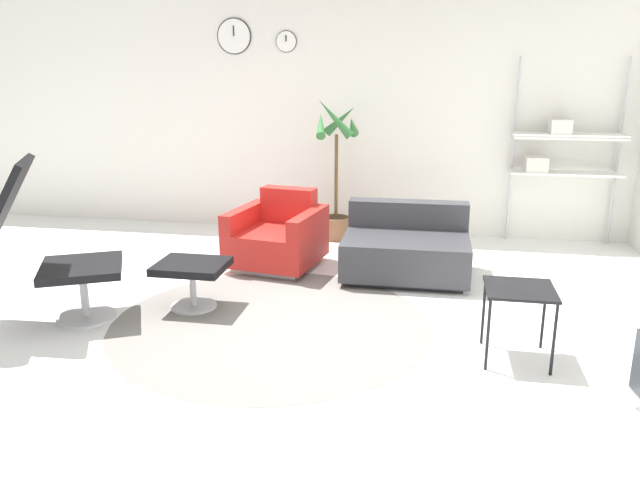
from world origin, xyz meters
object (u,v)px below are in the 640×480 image
at_px(side_table, 520,296).
at_px(lounge_chair, 16,223).
at_px(armchair_red, 278,239).
at_px(ottoman, 192,273).
at_px(potted_plant, 336,185).
at_px(shelf_unit, 560,148).
at_px(couch_low, 406,250).

bearing_deg(side_table, lounge_chair, -179.02).
relative_size(armchair_red, side_table, 1.89).
height_order(ottoman, potted_plant, potted_plant).
bearing_deg(shelf_unit, side_table, -103.54).
height_order(lounge_chair, ottoman, lounge_chair).
bearing_deg(side_table, armchair_red, 140.55).
distance_m(couch_low, shelf_unit, 2.13).
bearing_deg(potted_plant, shelf_unit, 5.31).
distance_m(armchair_red, potted_plant, 1.16).
xyz_separation_m(armchair_red, side_table, (1.99, -1.64, 0.17)).
xyz_separation_m(lounge_chair, shelf_unit, (4.16, 2.95, 0.25)).
bearing_deg(potted_plant, ottoman, -109.76).
bearing_deg(armchair_red, side_table, 150.31).
relative_size(ottoman, potted_plant, 0.35).
bearing_deg(lounge_chair, couch_low, 95.05).
relative_size(ottoman, shelf_unit, 0.28).
bearing_deg(armchair_red, ottoman, 81.04).
bearing_deg(side_table, couch_low, 116.52).
relative_size(side_table, shelf_unit, 0.25).
xyz_separation_m(lounge_chair, side_table, (3.47, 0.06, -0.34)).
xyz_separation_m(couch_low, side_table, (0.78, -1.57, 0.20)).
xyz_separation_m(armchair_red, shelf_unit, (2.69, 1.25, 0.76)).
relative_size(ottoman, side_table, 1.09).
bearing_deg(couch_low, side_table, 116.01).
distance_m(lounge_chair, armchair_red, 2.31).
relative_size(ottoman, couch_low, 0.48).
distance_m(armchair_red, shelf_unit, 3.06).
distance_m(side_table, potted_plant, 3.12).
distance_m(lounge_chair, side_table, 3.48).
relative_size(couch_low, shelf_unit, 0.58).
bearing_deg(lounge_chair, potted_plant, 119.41).
bearing_deg(armchair_red, lounge_chair, 58.88).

